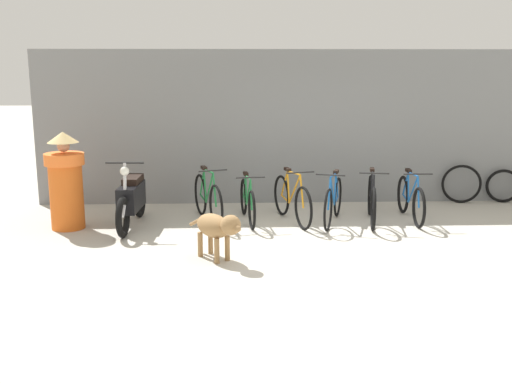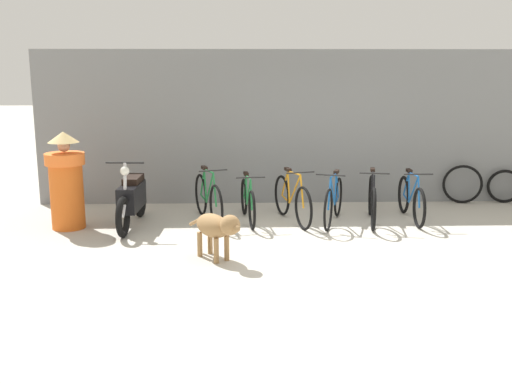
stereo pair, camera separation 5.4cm
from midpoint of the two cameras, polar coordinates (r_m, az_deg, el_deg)
name	(u,v)px [view 2 (the right image)]	position (r m, az deg, el deg)	size (l,w,h in m)	color
ground_plane	(321,250)	(8.46, 6.43, -5.47)	(60.00, 60.00, 0.00)	#B7B2A5
shop_wall_back	(301,127)	(11.11, 4.40, 6.17)	(9.63, 0.20, 2.80)	slate
bicycle_0	(208,199)	(9.82, -4.42, -0.66)	(0.60, 1.60, 0.92)	black
bicycle_1	(248,202)	(9.79, -0.63, -0.92)	(0.46, 1.59, 0.81)	black
bicycle_2	(292,200)	(9.77, 3.62, -0.76)	(0.56, 1.63, 0.90)	black
bicycle_3	(333,202)	(9.76, 7.55, -0.91)	(0.61, 1.56, 0.87)	black
bicycle_4	(372,201)	(9.91, 11.15, -0.82)	(0.47, 1.69, 0.89)	black
bicycle_5	(411,200)	(10.21, 14.70, -0.71)	(0.46, 1.64, 0.85)	black
motorcycle	(132,199)	(9.67, -11.60, -0.66)	(0.58, 1.84, 1.10)	black
stray_dog	(217,227)	(7.86, -3.57, -3.35)	(0.77, 0.92, 0.67)	#997247
person_in_robes	(66,181)	(9.77, -17.48, 1.04)	(0.78, 0.78, 1.53)	orange
spare_tire_left	(505,186)	(12.05, 22.71, 0.51)	(0.62, 0.22, 0.63)	black
spare_tire_right	(463,184)	(11.72, 19.20, 0.70)	(0.72, 0.20, 0.72)	black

